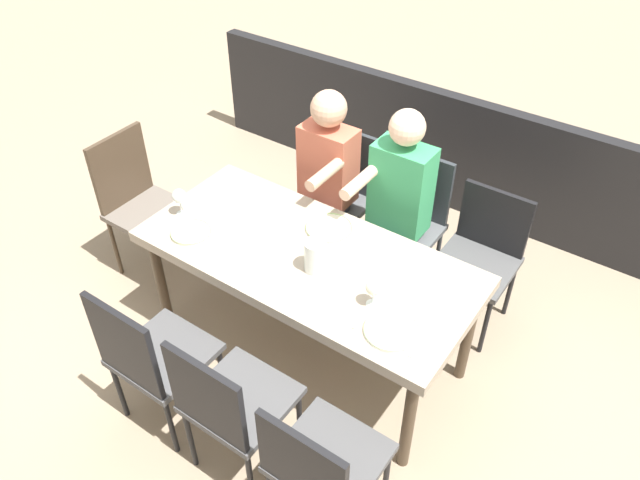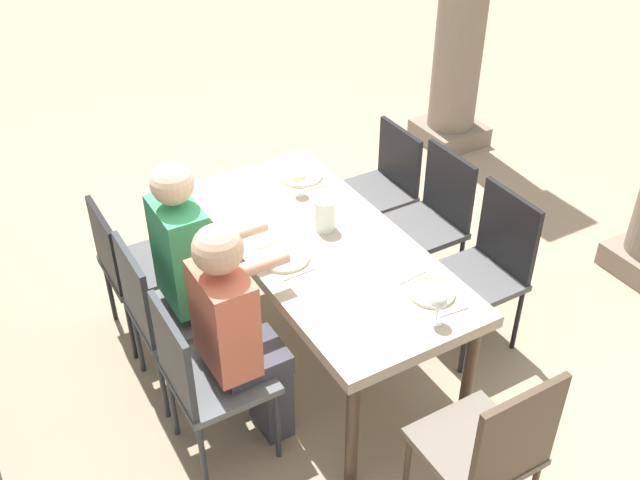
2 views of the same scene
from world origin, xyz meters
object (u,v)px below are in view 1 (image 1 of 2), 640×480
(chair_mid_north, at_px, (229,403))
(chair_head_east, at_px, (138,198))
(chair_east_north, at_px, (149,355))
(water_pitcher, at_px, (315,257))
(chair_mid_south, at_px, (408,217))
(wine_glass_2, at_px, (179,197))
(plate_0, at_px, (391,330))
(plate_2, at_px, (191,232))
(chair_west_north, at_px, (320,464))
(diner_woman_green, at_px, (323,183))
(diner_man_white, at_px, (394,210))
(chair_west_south, at_px, (482,251))
(dining_table, at_px, (307,263))
(wine_glass_0, at_px, (374,288))
(chair_east_south, at_px, (339,190))
(plate_1, at_px, (329,228))

(chair_mid_north, xyz_separation_m, chair_head_east, (1.50, -0.84, 0.02))
(chair_east_north, xyz_separation_m, chair_head_east, (0.99, -0.84, 0.03))
(water_pitcher, bearing_deg, chair_mid_north, 94.49)
(chair_mid_north, height_order, chair_mid_south, chair_mid_south)
(wine_glass_2, relative_size, water_pitcher, 0.94)
(plate_0, distance_m, plate_2, 1.25)
(chair_mid_north, height_order, wine_glass_2, chair_mid_north)
(chair_head_east, bearing_deg, chair_mid_north, 150.87)
(chair_west_north, bearing_deg, diner_woman_green, -55.66)
(chair_mid_north, distance_m, diner_man_white, 1.48)
(diner_woman_green, distance_m, water_pitcher, 0.85)
(chair_west_south, bearing_deg, dining_table, 51.47)
(chair_head_east, distance_m, plate_0, 1.99)
(wine_glass_2, bearing_deg, dining_table, -170.87)
(chair_west_south, relative_size, chair_head_east, 0.89)
(chair_head_east, bearing_deg, chair_west_north, 157.40)
(diner_woman_green, bearing_deg, dining_table, 118.21)
(diner_man_white, relative_size, plate_2, 6.00)
(dining_table, bearing_deg, wine_glass_0, 165.96)
(diner_woman_green, xyz_separation_m, diner_man_white, (-0.51, 0.00, 0.01))
(chair_west_south, height_order, chair_head_east, chair_head_east)
(chair_mid_north, height_order, chair_east_north, same)
(plate_2, relative_size, water_pitcher, 1.26)
(chair_head_east, distance_m, plate_2, 0.78)
(dining_table, xyz_separation_m, diner_man_white, (-0.16, -0.64, 0.03))
(chair_east_north, distance_m, chair_east_south, 1.68)
(chair_west_north, relative_size, plate_0, 3.33)
(wine_glass_0, bearing_deg, chair_west_south, -101.25)
(chair_east_south, bearing_deg, diner_man_white, 158.84)
(wine_glass_0, relative_size, water_pitcher, 0.86)
(chair_mid_north, distance_m, chair_east_south, 1.75)
(chair_mid_south, bearing_deg, diner_woman_green, 20.85)
(water_pitcher, bearing_deg, chair_east_north, 59.51)
(chair_west_north, bearing_deg, plate_2, -25.32)
(chair_head_east, bearing_deg, chair_east_north, 139.64)
(diner_man_white, xyz_separation_m, plate_1, (0.18, 0.40, 0.05))
(chair_west_north, distance_m, wine_glass_2, 1.65)
(diner_woman_green, xyz_separation_m, wine_glass_2, (0.44, 0.77, 0.17))
(dining_table, relative_size, plate_1, 7.02)
(chair_west_south, relative_size, plate_1, 3.34)
(chair_mid_north, bearing_deg, diner_man_white, -89.89)
(dining_table, distance_m, wine_glass_0, 0.52)
(chair_mid_north, relative_size, water_pitcher, 5.26)
(chair_head_east, relative_size, diner_woman_green, 0.75)
(chair_west_north, height_order, chair_head_east, chair_head_east)
(diner_woman_green, bearing_deg, chair_west_north, 124.34)
(diner_woman_green, bearing_deg, plate_1, 128.49)
(chair_mid_south, xyz_separation_m, diner_woman_green, (0.51, 0.19, 0.16))
(wine_glass_0, xyz_separation_m, plate_2, (1.09, 0.11, -0.10))
(chair_mid_south, relative_size, chair_east_north, 1.00)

